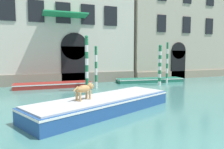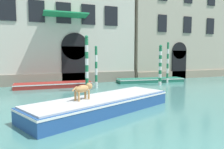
{
  "view_description": "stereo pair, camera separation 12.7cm",
  "coord_description": "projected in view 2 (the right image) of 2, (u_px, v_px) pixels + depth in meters",
  "views": [
    {
      "loc": [
        -4.01,
        -2.54,
        2.67
      ],
      "look_at": [
        1.66,
        11.8,
        1.2
      ],
      "focal_mm": 35.0,
      "sensor_mm": 36.0,
      "label": 1
    },
    {
      "loc": [
        -3.89,
        -2.58,
        2.67
      ],
      "look_at": [
        1.66,
        11.8,
        1.2
      ],
      "focal_mm": 35.0,
      "sensor_mm": 36.0,
      "label": 2
    }
  ],
  "objects": [
    {
      "name": "mooring_pole_3",
      "position": [
        160.0,
        65.0,
        18.5
      ],
      "size": [
        0.26,
        0.26,
        3.43
      ],
      "color": "white",
      "rests_on": "ground_plane"
    },
    {
      "name": "boat_foreground",
      "position": [
        102.0,
        104.0,
        10.06
      ],
      "size": [
        7.62,
        4.91,
        0.69
      ],
      "rotation": [
        0.0,
        0.0,
        0.41
      ],
      "color": "#234C8C",
      "rests_on": "ground_plane"
    },
    {
      "name": "boat_moored_near_palazzo",
      "position": [
        54.0,
        85.0,
        17.36
      ],
      "size": [
        5.99,
        1.64,
        0.39
      ],
      "rotation": [
        0.0,
        0.0,
        -0.02
      ],
      "color": "maroon",
      "rests_on": "ground_plane"
    },
    {
      "name": "mooring_pole_4",
      "position": [
        96.0,
        67.0,
        16.82
      ],
      "size": [
        0.21,
        0.21,
        3.28
      ],
      "color": "white",
      "rests_on": "ground_plane"
    },
    {
      "name": "boat_moored_far",
      "position": [
        150.0,
        80.0,
        20.59
      ],
      "size": [
        6.45,
        2.15,
        0.37
      ],
      "rotation": [
        0.0,
        0.0,
        -0.11
      ],
      "color": "#1E6651",
      "rests_on": "ground_plane"
    },
    {
      "name": "dog_on_deck",
      "position": [
        83.0,
        89.0,
        9.41
      ],
      "size": [
        1.0,
        0.64,
        0.72
      ],
      "rotation": [
        0.0,
        0.0,
        0.48
      ],
      "color": "tan",
      "rests_on": "boat_foreground"
    },
    {
      "name": "mooring_pole_0",
      "position": [
        168.0,
        62.0,
        19.9
      ],
      "size": [
        0.19,
        0.19,
        3.73
      ],
      "color": "white",
      "rests_on": "ground_plane"
    },
    {
      "name": "mooring_pole_2",
      "position": [
        87.0,
        63.0,
        15.42
      ],
      "size": [
        0.24,
        0.24,
        3.96
      ],
      "color": "white",
      "rests_on": "ground_plane"
    }
  ]
}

